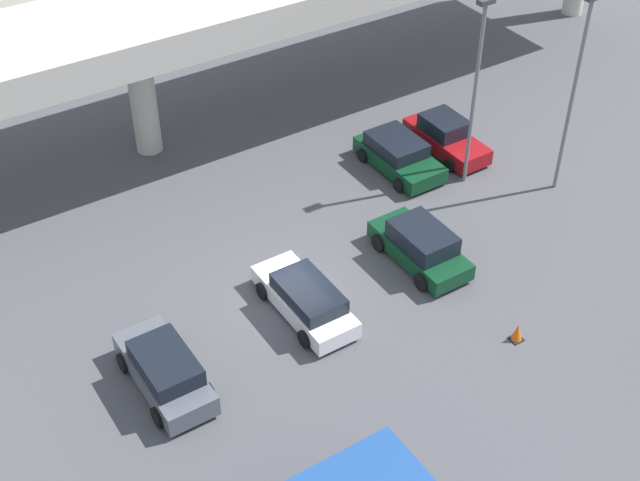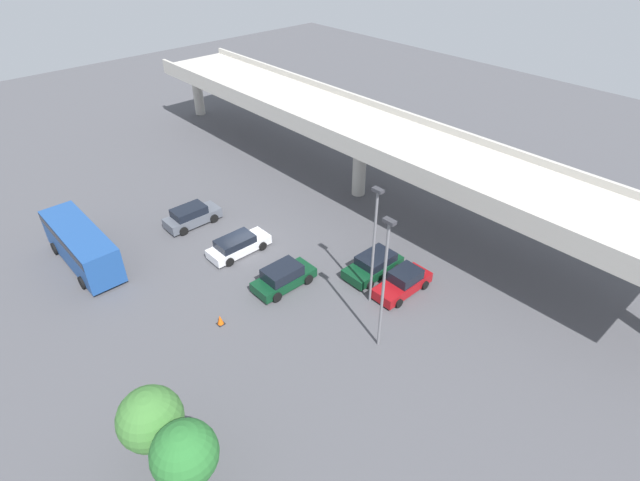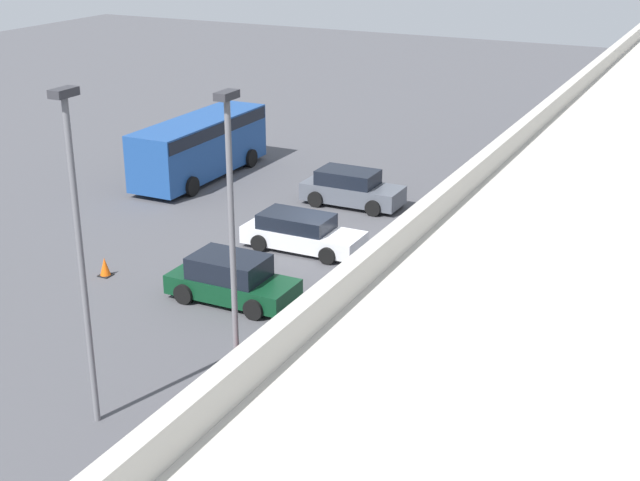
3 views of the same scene
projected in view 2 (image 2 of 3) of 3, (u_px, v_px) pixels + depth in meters
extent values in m
plane|color=#4C4C51|center=(246.00, 247.00, 37.71)|extent=(114.12, 114.12, 0.00)
cube|color=#BCB7AD|center=(361.00, 129.00, 40.93)|extent=(53.26, 7.49, 0.90)
cube|color=#BCB7AD|center=(330.00, 132.00, 38.53)|extent=(53.26, 0.30, 0.55)
cube|color=#BCB7AD|center=(391.00, 110.00, 42.50)|extent=(53.26, 0.30, 0.55)
cylinder|color=#BCB7AD|center=(198.00, 91.00, 58.99)|extent=(1.16, 1.16, 5.65)
cylinder|color=#BCB7AD|center=(360.00, 165.00, 42.80)|extent=(1.16, 1.16, 5.65)
cube|color=#515660|center=(193.00, 218.00, 40.00)|extent=(1.77, 4.45, 0.77)
cube|color=black|center=(189.00, 211.00, 39.47)|extent=(1.63, 2.59, 0.63)
cylinder|color=black|center=(202.00, 210.00, 41.44)|extent=(0.22, 0.71, 0.71)
cylinder|color=black|center=(214.00, 218.00, 40.34)|extent=(0.22, 0.71, 0.71)
cylinder|color=black|center=(172.00, 222.00, 39.92)|extent=(0.22, 0.71, 0.71)
cylinder|color=black|center=(184.00, 231.00, 38.81)|extent=(0.22, 0.71, 0.71)
cube|color=silver|center=(239.00, 247.00, 36.84)|extent=(1.76, 4.72, 0.66)
cube|color=black|center=(235.00, 241.00, 36.33)|extent=(1.62, 2.77, 0.57)
cylinder|color=black|center=(248.00, 236.00, 38.30)|extent=(0.22, 0.66, 0.66)
cylinder|color=black|center=(263.00, 246.00, 37.21)|extent=(0.22, 0.66, 0.66)
cylinder|color=black|center=(216.00, 251.00, 36.69)|extent=(0.22, 0.66, 0.66)
cylinder|color=black|center=(230.00, 262.00, 35.59)|extent=(0.22, 0.66, 0.66)
cube|color=#0C381E|center=(284.00, 279.00, 33.67)|extent=(1.85, 4.38, 0.66)
cube|color=black|center=(282.00, 272.00, 33.21)|extent=(1.70, 2.51, 0.74)
cylinder|color=black|center=(291.00, 267.00, 35.10)|extent=(0.22, 0.70, 0.70)
cylinder|color=black|center=(308.00, 279.00, 33.95)|extent=(0.22, 0.70, 0.70)
cylinder|color=black|center=(260.00, 283.00, 33.60)|extent=(0.22, 0.70, 0.70)
cylinder|color=black|center=(277.00, 297.00, 32.45)|extent=(0.22, 0.70, 0.70)
cube|color=#0C381E|center=(373.00, 267.00, 34.81)|extent=(1.97, 4.35, 0.67)
cube|color=black|center=(376.00, 259.00, 34.59)|extent=(1.81, 2.54, 0.60)
cylinder|color=black|center=(370.00, 285.00, 33.56)|extent=(0.22, 0.61, 0.61)
cylinder|color=black|center=(349.00, 271.00, 34.79)|extent=(0.22, 0.61, 0.61)
cylinder|color=black|center=(396.00, 268.00, 35.05)|extent=(0.22, 0.61, 0.61)
cylinder|color=black|center=(375.00, 255.00, 36.28)|extent=(0.22, 0.61, 0.61)
cube|color=maroon|center=(402.00, 285.00, 33.19)|extent=(1.71, 4.35, 0.71)
cube|color=black|center=(406.00, 275.00, 32.92)|extent=(1.57, 1.98, 0.72)
cylinder|color=black|center=(399.00, 303.00, 32.04)|extent=(0.22, 0.61, 0.61)
cylinder|color=black|center=(378.00, 290.00, 33.10)|extent=(0.22, 0.61, 0.61)
cylinder|color=black|center=(425.00, 285.00, 33.53)|extent=(0.22, 0.61, 0.61)
cylinder|color=black|center=(405.00, 273.00, 34.59)|extent=(0.22, 0.61, 0.61)
cube|color=#1E478C|center=(81.00, 245.00, 35.17)|extent=(8.56, 2.42, 2.65)
cube|color=black|center=(78.00, 234.00, 34.62)|extent=(8.39, 2.47, 0.58)
cylinder|color=black|center=(118.00, 267.00, 34.87)|extent=(0.91, 0.29, 0.91)
cylinder|color=black|center=(83.00, 283.00, 33.51)|extent=(0.91, 0.29, 0.91)
cylinder|color=black|center=(88.00, 236.00, 38.10)|extent=(0.91, 0.29, 0.91)
cylinder|color=black|center=(55.00, 248.00, 36.74)|extent=(0.91, 0.29, 0.91)
cylinder|color=slate|center=(383.00, 289.00, 27.12)|extent=(0.16, 0.16, 8.52)
cube|color=#333338|center=(390.00, 221.00, 24.64)|extent=(0.70, 0.35, 0.20)
cylinder|color=slate|center=(373.00, 250.00, 30.40)|extent=(0.16, 0.16, 8.13)
cube|color=#333338|center=(378.00, 190.00, 28.03)|extent=(0.70, 0.35, 0.20)
cylinder|color=brown|center=(159.00, 447.00, 23.08)|extent=(0.24, 0.24, 1.74)
sphere|color=#3D7533|center=(150.00, 419.00, 21.87)|extent=(2.94, 2.94, 2.94)
sphere|color=#286B2D|center=(185.00, 454.00, 20.08)|extent=(2.80, 2.80, 2.80)
cube|color=black|center=(221.00, 324.00, 30.91)|extent=(0.44, 0.44, 0.04)
cone|color=#EA590F|center=(220.00, 320.00, 30.72)|extent=(0.40, 0.40, 0.70)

